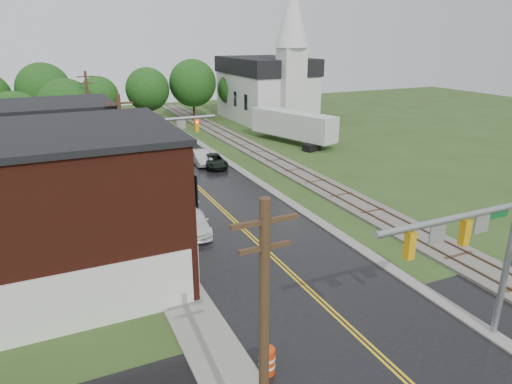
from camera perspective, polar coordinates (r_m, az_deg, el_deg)
main_road at (r=42.68m, az=-8.37°, el=1.62°), size 10.00×90.00×0.02m
cross_road at (r=20.32m, az=16.95°, el=-20.52°), size 60.00×9.00×0.02m
curb_right at (r=48.88m, az=-4.01°, el=4.03°), size 0.80×70.00×0.12m
sidewalk_left at (r=36.79m, az=-15.36°, el=-1.77°), size 2.40×50.00×0.12m
brick_building at (r=25.65m, az=-26.01°, el=-2.35°), size 14.30×10.30×8.30m
yellow_house at (r=36.42m, az=-23.51°, el=2.40°), size 8.00×7.00×6.40m
darkred_building at (r=45.41m, az=-22.58°, el=4.28°), size 7.00×6.00×4.40m
church at (r=70.58m, az=1.64°, el=13.54°), size 10.40×18.40×20.00m
railroad at (r=50.61m, az=0.86°, el=4.72°), size 3.20×80.00×0.30m
traffic_signal_near at (r=20.04m, az=25.86°, el=-5.58°), size 7.34×0.30×7.20m
traffic_signal_far at (r=37.79m, az=-12.47°, el=6.89°), size 7.34×0.43×7.20m
utility_pole_a at (r=12.94m, az=1.01°, el=-18.90°), size 1.80×0.28×9.00m
utility_pole_b at (r=32.47m, az=-16.18°, el=4.15°), size 1.80×0.28×9.00m
utility_pole_c at (r=53.94m, az=-20.08°, el=9.49°), size 1.80×0.28×9.00m
tree_left_c at (r=49.80m, az=-27.68°, el=7.50°), size 6.00×6.00×7.65m
tree_left_e at (r=55.67m, az=-22.40°, el=9.57°), size 6.40×6.40×8.16m
suv_dark at (r=46.16m, az=-5.29°, el=3.89°), size 2.47×4.66×1.25m
sedan_silver at (r=47.34m, az=-6.89°, el=4.34°), size 1.90×4.52×1.45m
pickup_white at (r=31.15m, az=-7.88°, el=-3.71°), size 2.57×5.02×1.39m
semi_trailer at (r=56.33m, az=4.68°, el=8.39°), size 6.18×12.23×3.80m
construction_barrel at (r=19.06m, az=1.38°, el=-20.39°), size 0.65×0.65×1.14m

